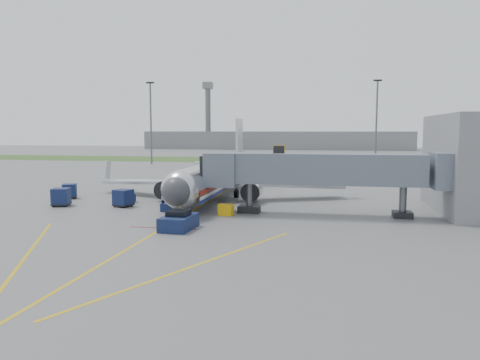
% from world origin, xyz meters
% --- Properties ---
extents(ground, '(400.00, 400.00, 0.00)m').
position_xyz_m(ground, '(0.00, 0.00, 0.00)').
color(ground, '#565659').
rests_on(ground, ground).
extents(grass_strip, '(300.00, 25.00, 0.01)m').
position_xyz_m(grass_strip, '(0.00, 90.00, 0.01)').
color(grass_strip, '#2D4C1E').
rests_on(grass_strip, ground).
extents(apron_markings, '(21.52, 50.00, 0.01)m').
position_xyz_m(apron_markings, '(0.00, -7.40, 0.00)').
color(apron_markings, gold).
rests_on(apron_markings, ground).
extents(airliner, '(32.10, 35.67, 10.25)m').
position_xyz_m(airliner, '(0.00, 15.25, 2.65)').
color(airliner, silver).
rests_on(airliner, ground).
extents(jet_bridge, '(25.30, 4.00, 6.90)m').
position_xyz_m(jet_bridge, '(12.86, 5.00, 4.47)').
color(jet_bridge, slate).
rests_on(jet_bridge, ground).
extents(light_mast_left, '(2.00, 0.44, 20.40)m').
position_xyz_m(light_mast_left, '(-30.00, 70.00, 10.78)').
color(light_mast_left, '#595B60').
rests_on(light_mast_left, ground).
extents(light_mast_right, '(2.00, 0.44, 20.40)m').
position_xyz_m(light_mast_right, '(25.00, 75.00, 10.78)').
color(light_mast_right, '#595B60').
rests_on(light_mast_right, ground).
extents(distant_terminal, '(120.00, 14.00, 8.00)m').
position_xyz_m(distant_terminal, '(-10.00, 170.00, 4.00)').
color(distant_terminal, slate).
rests_on(distant_terminal, ground).
extents(control_tower, '(4.00, 4.00, 30.00)m').
position_xyz_m(control_tower, '(-40.00, 165.00, 17.33)').
color(control_tower, '#595B60').
rests_on(control_tower, ground).
extents(pushback_tug, '(2.60, 4.02, 1.62)m').
position_xyz_m(pushback_tug, '(1.48, -4.18, 0.67)').
color(pushback_tug, '#0C1538').
rests_on(pushback_tug, ground).
extents(baggage_tug, '(1.12, 2.14, 1.49)m').
position_xyz_m(baggage_tug, '(-9.01, 8.95, 0.66)').
color(baggage_tug, '#0C1538').
rests_on(baggage_tug, ground).
extents(baggage_cart_a, '(2.24, 2.24, 1.97)m').
position_xyz_m(baggage_cart_a, '(-15.32, 5.31, 1.01)').
color(baggage_cart_a, '#0C1538').
rests_on(baggage_cart_a, ground).
extents(baggage_cart_b, '(2.21, 2.21, 1.79)m').
position_xyz_m(baggage_cart_b, '(-17.56, 10.84, 0.91)').
color(baggage_cart_b, '#0C1538').
rests_on(baggage_cart_b, ground).
extents(baggage_cart_c, '(2.22, 2.22, 1.90)m').
position_xyz_m(baggage_cart_c, '(-8.28, 6.10, 0.97)').
color(baggage_cart_c, '#0C1538').
rests_on(baggage_cart_c, ground).
extents(belt_loader, '(1.48, 4.14, 2.00)m').
position_xyz_m(belt_loader, '(-2.50, 5.35, 0.50)').
color(belt_loader, '#0C1538').
rests_on(belt_loader, ground).
extents(ground_power_cart, '(1.52, 1.14, 1.11)m').
position_xyz_m(ground_power_cart, '(4.00, 3.00, 0.55)').
color(ground_power_cart, '#E1A90D').
rests_on(ground_power_cart, ground).
extents(ramp_worker, '(0.75, 0.69, 1.72)m').
position_xyz_m(ramp_worker, '(-3.29, 14.81, 0.86)').
color(ramp_worker, '#A3DB19').
rests_on(ramp_worker, ground).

